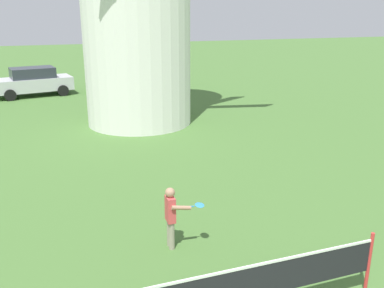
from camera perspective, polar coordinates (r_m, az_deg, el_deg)
tennis_net at (r=6.58m, az=6.15°, el=-18.51°), size 4.89×0.06×1.10m
player_far at (r=8.42m, az=-2.77°, el=-9.43°), size 0.74×0.52×1.29m
parked_car_silver at (r=25.15m, az=-20.61°, el=7.94°), size 4.26×2.43×1.56m
parked_car_green at (r=25.89m, az=-8.17°, el=9.13°), size 4.34×2.31×1.56m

